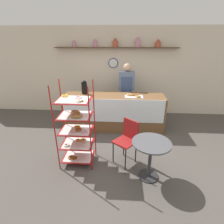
# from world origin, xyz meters

# --- Properties ---
(ground_plane) EXTENTS (14.00, 14.00, 0.00)m
(ground_plane) POSITION_xyz_m (0.00, 0.00, 0.00)
(ground_plane) COLOR #4C4742
(back_wall) EXTENTS (10.00, 0.30, 2.70)m
(back_wall) POSITION_xyz_m (0.00, 2.40, 1.37)
(back_wall) COLOR beige
(back_wall) RESTS_ON ground_plane
(display_counter) EXTENTS (2.67, 0.66, 0.96)m
(display_counter) POSITION_xyz_m (0.00, 1.21, 0.48)
(display_counter) COLOR brown
(display_counter) RESTS_ON ground_plane
(pastry_rack) EXTENTS (0.66, 0.51, 1.66)m
(pastry_rack) POSITION_xyz_m (-0.63, -0.31, 0.77)
(pastry_rack) COLOR #A51919
(pastry_rack) RESTS_ON ground_plane
(person_worker) EXTENTS (0.45, 0.23, 1.70)m
(person_worker) POSITION_xyz_m (0.34, 1.80, 0.93)
(person_worker) COLOR #282833
(person_worker) RESTS_ON ground_plane
(cafe_table) EXTENTS (0.67, 0.67, 0.74)m
(cafe_table) POSITION_xyz_m (0.74, -0.65, 0.55)
(cafe_table) COLOR #262628
(cafe_table) RESTS_ON ground_plane
(cafe_chair) EXTENTS (0.54, 0.54, 0.90)m
(cafe_chair) POSITION_xyz_m (0.35, -0.20, 0.56)
(cafe_chair) COLOR black
(cafe_chair) RESTS_ON ground_plane
(coffee_carafe) EXTENTS (0.15, 0.15, 0.36)m
(coffee_carafe) POSITION_xyz_m (-0.80, 1.30, 1.14)
(coffee_carafe) COLOR black
(coffee_carafe) RESTS_ON display_counter
(donut_tray_counter) EXTENTS (0.46, 0.29, 0.05)m
(donut_tray_counter) POSITION_xyz_m (0.53, 1.13, 0.98)
(donut_tray_counter) COLOR silver
(donut_tray_counter) RESTS_ON display_counter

